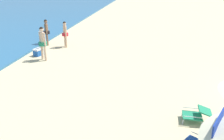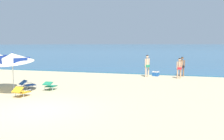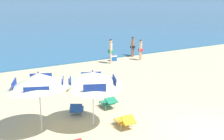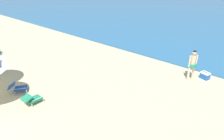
{
  "view_description": "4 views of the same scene",
  "coord_description": "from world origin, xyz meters",
  "px_view_note": "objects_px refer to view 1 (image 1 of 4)",
  "views": [
    {
      "loc": [
        -9.34,
        5.25,
        4.59
      ],
      "look_at": [
        -0.15,
        7.17,
        0.84
      ],
      "focal_mm": 41.35,
      "sensor_mm": 36.0,
      "label": 1
    },
    {
      "loc": [
        5.67,
        -8.55,
        2.69
      ],
      "look_at": [
        1.19,
        6.31,
        1.03
      ],
      "focal_mm": 40.05,
      "sensor_mm": 36.0,
      "label": 2
    },
    {
      "loc": [
        -8.04,
        -6.44,
        4.91
      ],
      "look_at": [
        0.11,
        7.11,
        0.79
      ],
      "focal_mm": 46.83,
      "sensor_mm": 36.0,
      "label": 3
    },
    {
      "loc": [
        6.05,
        0.83,
        5.38
      ],
      "look_at": [
        -0.24,
        7.82,
        0.96
      ],
      "focal_mm": 31.66,
      "sensor_mm": 36.0,
      "label": 4
    }
  ],
  "objects_px": {
    "person_wading_in": "(46,30)",
    "cooler_box": "(38,52)",
    "lounge_chair_facing_sea": "(197,114)",
    "person_standing_near_shore": "(65,32)",
    "person_standing_beside": "(43,41)"
  },
  "relations": [
    {
      "from": "lounge_chair_facing_sea",
      "to": "person_standing_beside",
      "type": "relative_size",
      "value": 0.49
    },
    {
      "from": "person_standing_near_shore",
      "to": "cooler_box",
      "type": "xyz_separation_m",
      "value": [
        -1.9,
        0.89,
        -0.71
      ]
    },
    {
      "from": "person_wading_in",
      "to": "cooler_box",
      "type": "relative_size",
      "value": 2.82
    },
    {
      "from": "person_wading_in",
      "to": "cooler_box",
      "type": "bearing_deg",
      "value": -168.81
    },
    {
      "from": "lounge_chair_facing_sea",
      "to": "cooler_box",
      "type": "relative_size",
      "value": 1.53
    },
    {
      "from": "cooler_box",
      "to": "person_standing_near_shore",
      "type": "bearing_deg",
      "value": -25.06
    },
    {
      "from": "person_wading_in",
      "to": "person_standing_beside",
      "type": "bearing_deg",
      "value": -158.48
    },
    {
      "from": "person_standing_beside",
      "to": "person_wading_in",
      "type": "relative_size",
      "value": 1.1
    },
    {
      "from": "lounge_chair_facing_sea",
      "to": "person_standing_beside",
      "type": "xyz_separation_m",
      "value": [
        4.5,
        7.36,
        0.75
      ]
    },
    {
      "from": "lounge_chair_facing_sea",
      "to": "person_standing_beside",
      "type": "bearing_deg",
      "value": 58.57
    },
    {
      "from": "person_standing_beside",
      "to": "person_wading_in",
      "type": "bearing_deg",
      "value": 21.52
    },
    {
      "from": "lounge_chair_facing_sea",
      "to": "person_standing_near_shore",
      "type": "xyz_separation_m",
      "value": [
        7.01,
        7.12,
        0.64
      ]
    },
    {
      "from": "lounge_chair_facing_sea",
      "to": "person_standing_near_shore",
      "type": "relative_size",
      "value": 0.56
    },
    {
      "from": "lounge_chair_facing_sea",
      "to": "person_standing_near_shore",
      "type": "height_order",
      "value": "person_standing_near_shore"
    },
    {
      "from": "person_wading_in",
      "to": "cooler_box",
      "type": "height_order",
      "value": "person_wading_in"
    }
  ]
}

